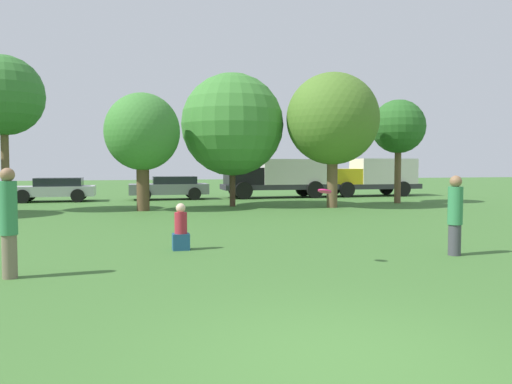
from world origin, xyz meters
name	(u,v)px	position (x,y,z in m)	size (l,w,h in m)	color
ground_plane	(342,359)	(0.00, 0.00, 0.00)	(120.00, 120.00, 0.00)	#3D6B2D
person_thrower	(9,221)	(-4.11, 4.83, 1.00)	(0.29, 0.29, 1.93)	#726651
person_catcher	(455,214)	(4.79, 4.89, 0.90)	(0.32, 0.32, 1.74)	#3F3F47
frisbee	(325,191)	(1.63, 4.58, 1.46)	(0.28, 0.27, 0.14)	#F21E72
bystander_sitting	(181,230)	(-0.93, 7.05, 0.46)	(0.39, 0.32, 1.08)	navy
tree_1	(3,96)	(-7.00, 18.12, 4.76)	(3.27, 3.27, 6.43)	brown
tree_2	(142,133)	(-1.49, 17.38, 3.31)	(3.17, 3.17, 4.99)	brown
tree_3	(232,125)	(2.66, 18.67, 3.82)	(4.77, 4.77, 6.21)	#473323
tree_4	(333,119)	(6.95, 16.94, 4.02)	(4.20, 4.20, 6.12)	brown
tree_5	(398,127)	(11.18, 18.52, 3.84)	(2.70, 2.70, 5.23)	brown
parked_car_silver	(55,189)	(-5.88, 23.90, 0.68)	(4.28, 1.98, 1.26)	#B2B2B7
parked_car_grey	(170,187)	(0.18, 24.04, 0.69)	(4.35, 1.94, 1.29)	slate
delivery_truck_black	(282,176)	(6.72, 24.07, 1.27)	(6.80, 2.32, 2.27)	#2D2D33
delivery_truck_yellow	(373,175)	(12.71, 24.14, 1.27)	(5.91, 2.33, 2.31)	#2D2D33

